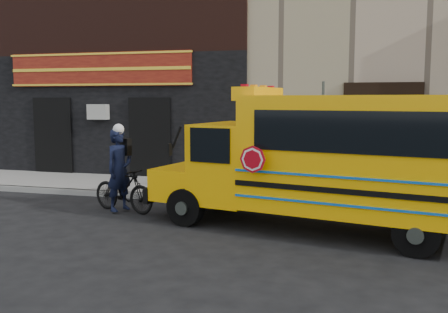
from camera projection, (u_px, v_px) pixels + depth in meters
name	position (u px, v px, depth m)	size (l,w,h in m)	color
ground	(189.00, 228.00, 10.41)	(120.00, 120.00, 0.00)	black
curb	(222.00, 200.00, 12.89)	(40.00, 0.20, 0.15)	gray
sidewalk	(236.00, 190.00, 14.33)	(40.00, 3.00, 0.15)	gray
building	(274.00, 11.00, 19.74)	(20.00, 10.70, 12.00)	tan
school_bus	(330.00, 158.00, 9.99)	(7.19, 3.51, 2.92)	black
sign_pole	(322.00, 138.00, 12.46)	(0.09, 0.27, 3.11)	#3F4741
bicycle	(123.00, 189.00, 11.82)	(0.51, 1.80, 1.08)	black
cyclist	(120.00, 172.00, 11.73)	(0.71, 0.47, 1.94)	black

